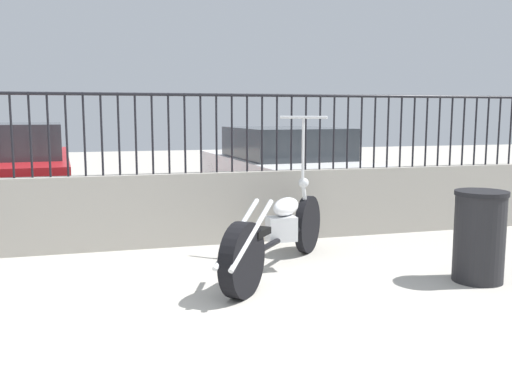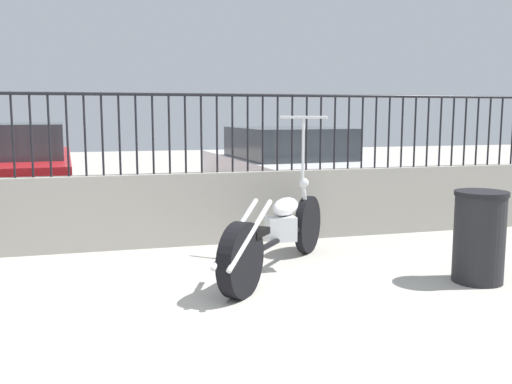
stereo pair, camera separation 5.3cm
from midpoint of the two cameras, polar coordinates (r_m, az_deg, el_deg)
The scene contains 7 objects.
ground_plane at distance 3.78m, azimuth -2.61°, elevation -16.16°, with size 40.00×40.00×0.00m, color #ADA89E.
low_wall at distance 6.67m, azimuth -8.78°, elevation -1.79°, with size 9.39×0.18×0.85m.
fence_railing at distance 6.58m, azimuth -8.97°, elevation 6.97°, with size 9.39×0.04×0.91m.
motorcycle_black at distance 5.42m, azimuth 1.57°, elevation -4.35°, with size 1.62×1.91×1.51m.
trash_bin at distance 5.60m, azimuth 21.19°, elevation -4.15°, with size 0.48×0.48×0.84m.
car_red at distance 9.22m, azimuth -23.87°, elevation 2.03°, with size 2.01×4.35×1.39m.
car_white at distance 9.65m, azimuth 2.47°, elevation 2.68°, with size 2.04×4.40×1.29m.
Camera 1 is at (-0.79, -3.36, 1.54)m, focal length 40.00 mm.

